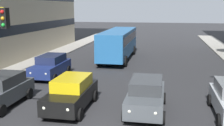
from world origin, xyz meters
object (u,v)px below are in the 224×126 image
(car_row2_0, at_px, (51,66))
(bus_behind_traffic, at_px, (119,41))
(car_1, at_px, (146,95))
(car_2, at_px, (72,93))
(car_3, at_px, (1,90))

(car_row2_0, distance_m, bus_behind_traffic, 9.45)
(car_1, relative_size, car_2, 1.00)
(car_2, relative_size, bus_behind_traffic, 0.42)
(car_2, bearing_deg, car_3, 3.99)
(car_2, height_order, car_row2_0, same)
(car_1, relative_size, car_3, 1.00)
(car_3, bearing_deg, bus_behind_traffic, -104.57)
(car_1, xyz_separation_m, car_3, (7.86, 0.60, 0.00))
(car_3, relative_size, car_row2_0, 1.00)
(car_1, bearing_deg, car_2, 4.71)
(car_1, bearing_deg, car_3, 4.35)
(car_1, xyz_separation_m, car_row2_0, (7.78, -6.01, 0.00))
(car_3, xyz_separation_m, car_row2_0, (-0.08, -6.61, 0.00))
(car_3, distance_m, car_row2_0, 6.61)
(bus_behind_traffic, bearing_deg, car_1, 105.03)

